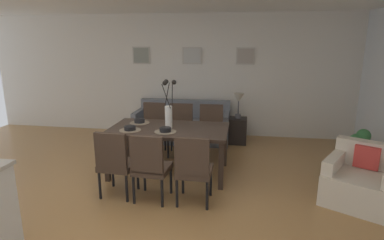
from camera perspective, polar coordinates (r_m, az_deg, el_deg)
name	(u,v)px	position (r m, az deg, el deg)	size (l,w,h in m)	color
ground_plane	(142,200)	(4.36, -9.05, -14.02)	(9.00, 9.00, 0.00)	#A87A47
back_wall_panel	(185,75)	(7.04, -1.22, 8.05)	(9.00, 0.10, 2.60)	silver
dining_table	(169,132)	(4.90, -4.17, -2.25)	(1.80, 0.99, 0.74)	#33261E
dining_chair_near_left	(116,161)	(4.31, -13.56, -7.11)	(0.46, 0.46, 0.92)	#3D2D23
dining_chair_near_right	(153,125)	(5.93, -6.99, -0.98)	(0.46, 0.46, 0.92)	#3D2D23
dining_chair_far_left	(150,164)	(4.11, -7.53, -7.91)	(0.47, 0.47, 0.92)	#3D2D23
dining_chair_far_right	(181,127)	(5.80, -2.07, -1.23)	(0.46, 0.46, 0.92)	#3D2D23
dining_chair_mid_left	(193,167)	(4.00, 0.26, -8.39)	(0.45, 0.45, 0.92)	#3D2D23
dining_chair_mid_right	(211,128)	(5.72, 3.36, -1.44)	(0.45, 0.45, 0.92)	#3D2D23
centerpiece_vase	(169,110)	(4.81, -4.23, 1.83)	(0.21, 0.23, 0.73)	white
placemat_near_left	(130,130)	(4.82, -11.05, -1.79)	(0.32, 0.32, 0.01)	#7F705B
bowl_near_left	(130,128)	(4.81, -11.08, -1.37)	(0.17, 0.17, 0.07)	black
placemat_near_right	(140,123)	(5.23, -9.39, -0.48)	(0.32, 0.32, 0.01)	#7F705B
bowl_near_right	(139,120)	(5.22, -9.41, -0.08)	(0.17, 0.17, 0.07)	black
placemat_far_left	(165,132)	(4.67, -4.81, -2.11)	(0.32, 0.32, 0.01)	#7F705B
bowl_far_left	(165,129)	(4.66, -4.82, -1.67)	(0.17, 0.17, 0.07)	black
sofa	(183,127)	(6.69, -1.66, -1.19)	(1.94, 0.84, 0.80)	slate
side_table	(238,131)	(6.53, 8.17, -1.89)	(0.36, 0.36, 0.52)	black
table_lamp	(239,100)	(6.38, 8.37, 3.58)	(0.22, 0.22, 0.51)	#4C4C51
armchair	(361,181)	(4.69, 28.08, -9.67)	(1.09, 1.09, 0.75)	beige
framed_picture_left	(141,55)	(7.18, -9.08, 11.40)	(0.39, 0.03, 0.37)	#B2ADA3
framed_picture_center	(192,56)	(6.92, 0.01, 11.47)	(0.41, 0.03, 0.35)	#B2ADA3
framed_picture_right	(245,56)	(6.83, 9.57, 11.25)	(0.38, 0.03, 0.35)	#B2ADA3
potted_plant	(359,146)	(5.84, 27.73, -4.20)	(0.36, 0.36, 0.67)	silver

